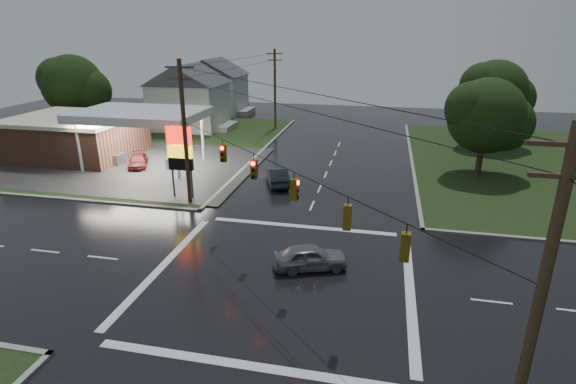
% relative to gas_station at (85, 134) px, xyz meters
% --- Properties ---
extents(ground, '(120.00, 120.00, 0.00)m').
position_rel_gas_station_xyz_m(ground, '(25.68, -19.70, -2.55)').
color(ground, black).
rests_on(ground, ground).
extents(grass_nw, '(36.00, 36.00, 0.08)m').
position_rel_gas_station_xyz_m(grass_nw, '(-0.32, 6.30, -2.51)').
color(grass_nw, black).
rests_on(grass_nw, ground).
extents(gas_station, '(26.20, 18.00, 5.60)m').
position_rel_gas_station_xyz_m(gas_station, '(0.00, 0.00, 0.00)').
color(gas_station, '#2D2D2D').
rests_on(gas_station, ground).
extents(pylon_sign, '(2.00, 0.35, 6.00)m').
position_rel_gas_station_xyz_m(pylon_sign, '(15.18, -9.20, 1.46)').
color(pylon_sign, '#59595E').
rests_on(pylon_sign, ground).
extents(utility_pole_nw, '(2.20, 0.32, 11.00)m').
position_rel_gas_station_xyz_m(utility_pole_nw, '(16.18, -10.20, 3.17)').
color(utility_pole_nw, '#382619').
rests_on(utility_pole_nw, ground).
extents(utility_pole_se, '(2.20, 0.32, 11.00)m').
position_rel_gas_station_xyz_m(utility_pole_se, '(35.18, -29.20, 3.17)').
color(utility_pole_se, '#382619').
rests_on(utility_pole_se, ground).
extents(utility_pole_n, '(2.20, 0.32, 10.50)m').
position_rel_gas_station_xyz_m(utility_pole_n, '(16.18, 18.30, 2.92)').
color(utility_pole_n, '#382619').
rests_on(utility_pole_n, ground).
extents(traffic_signals, '(26.87, 26.87, 1.47)m').
position_rel_gas_station_xyz_m(traffic_signals, '(25.69, -19.72, 3.93)').
color(traffic_signals, black).
rests_on(traffic_signals, ground).
extents(house_near, '(11.05, 8.48, 8.60)m').
position_rel_gas_station_xyz_m(house_near, '(4.73, 16.30, 1.86)').
color(house_near, silver).
rests_on(house_near, ground).
extents(house_far, '(11.05, 8.48, 8.60)m').
position_rel_gas_station_xyz_m(house_far, '(3.73, 28.30, 1.86)').
color(house_far, silver).
rests_on(house_far, ground).
extents(tree_nw_behind, '(8.93, 7.60, 10.00)m').
position_rel_gas_station_xyz_m(tree_nw_behind, '(-8.17, 10.29, 3.63)').
color(tree_nw_behind, black).
rests_on(tree_nw_behind, ground).
extents(tree_ne_near, '(7.99, 6.80, 8.98)m').
position_rel_gas_station_xyz_m(tree_ne_near, '(39.82, 2.29, 3.01)').
color(tree_ne_near, black).
rests_on(tree_ne_near, ground).
extents(tree_ne_far, '(8.46, 7.20, 9.80)m').
position_rel_gas_station_xyz_m(tree_ne_far, '(42.83, 14.29, 3.63)').
color(tree_ne_far, black).
rests_on(tree_ne_far, ground).
extents(car_north, '(3.19, 4.94, 1.54)m').
position_rel_gas_station_xyz_m(car_north, '(21.83, -4.32, -1.78)').
color(car_north, black).
rests_on(car_north, ground).
extents(car_crossing, '(4.54, 3.01, 1.43)m').
position_rel_gas_station_xyz_m(car_crossing, '(27.14, -18.30, -1.83)').
color(car_crossing, slate).
rests_on(car_crossing, ground).
extents(car_pump, '(3.25, 4.49, 1.21)m').
position_rel_gas_station_xyz_m(car_pump, '(7.10, -2.10, -1.94)').
color(car_pump, '#4F1212').
rests_on(car_pump, ground).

